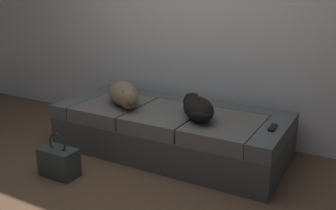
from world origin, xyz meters
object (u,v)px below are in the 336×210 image
at_px(dog_tan, 124,94).
at_px(handbag, 59,162).
at_px(couch, 171,130).
at_px(tv_remote, 273,128).
at_px(dog_dark, 197,107).

bearing_deg(dog_tan, handbag, -99.85).
xyz_separation_m(couch, tv_remote, (0.96, -0.06, 0.23)).
distance_m(dog_dark, handbag, 1.24).
relative_size(dog_tan, dog_dark, 1.11).
relative_size(couch, dog_tan, 3.88).
bearing_deg(tv_remote, dog_tan, -179.67).
xyz_separation_m(dog_dark, handbag, (-0.89, -0.76, -0.40)).
relative_size(dog_tan, tv_remote, 3.66).
bearing_deg(tv_remote, dog_dark, -176.48).
height_order(dog_dark, tv_remote, dog_dark).
height_order(tv_remote, handbag, tv_remote).
xyz_separation_m(couch, handbag, (-0.57, -0.88, -0.09)).
distance_m(tv_remote, handbag, 1.76).
bearing_deg(dog_tan, couch, 14.94).
height_order(couch, tv_remote, tv_remote).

